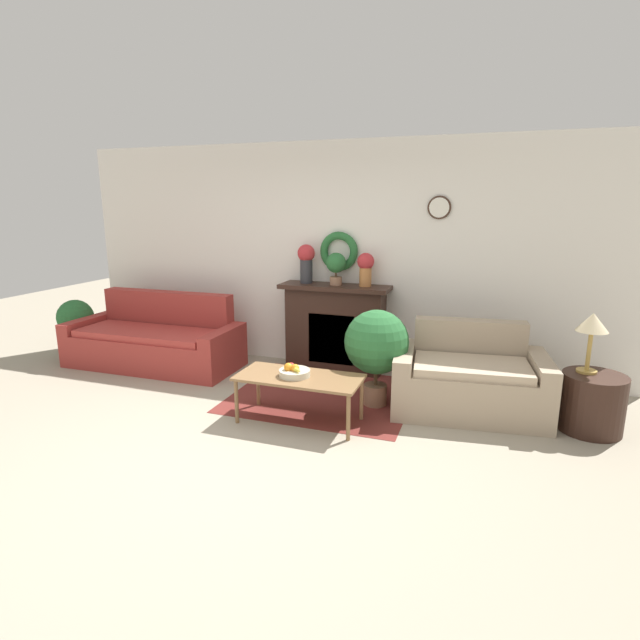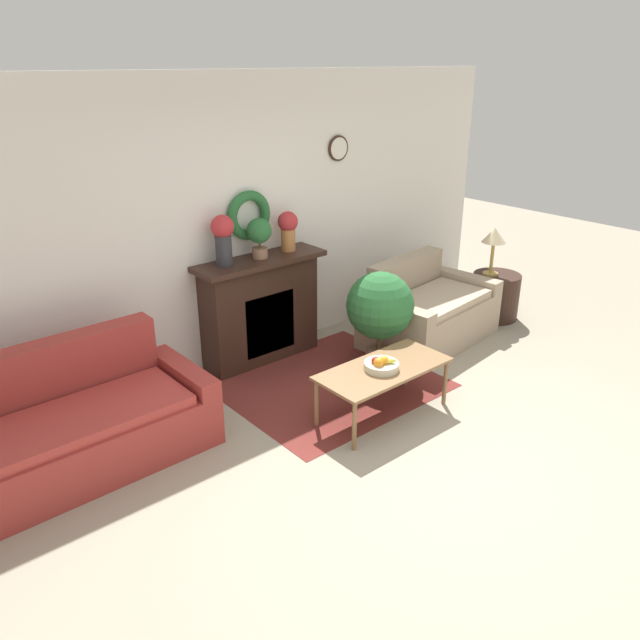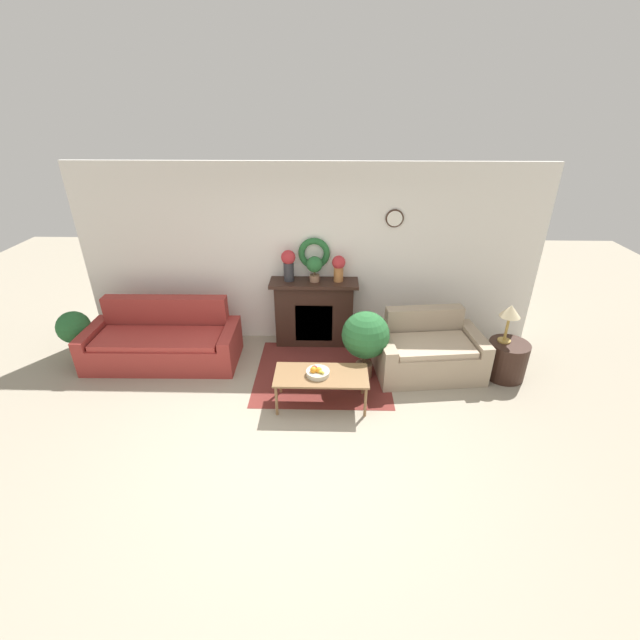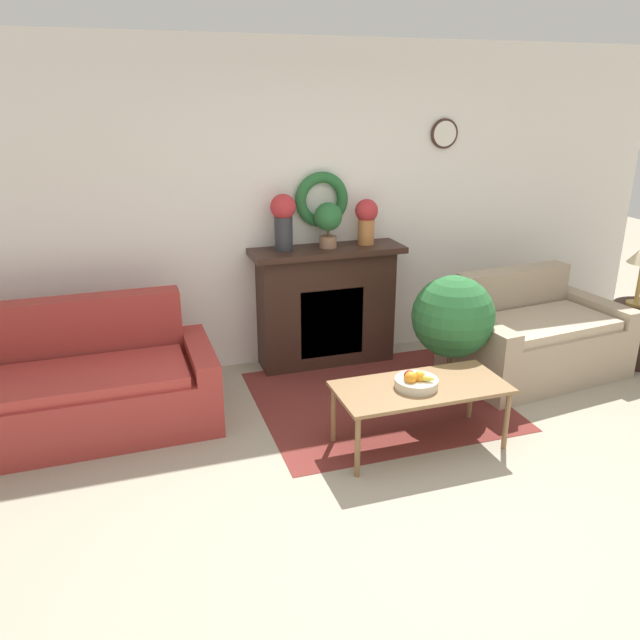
# 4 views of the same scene
# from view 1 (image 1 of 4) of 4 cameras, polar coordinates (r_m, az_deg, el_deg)

# --- Properties ---
(ground_plane) EXTENTS (16.00, 16.00, 0.00)m
(ground_plane) POSITION_cam_1_polar(r_m,az_deg,el_deg) (4.19, -9.48, -15.30)
(ground_plane) COLOR #9E937F
(floor_rug) EXTENTS (1.85, 1.63, 0.01)m
(floor_rug) POSITION_cam_1_polar(r_m,az_deg,el_deg) (5.36, 0.40, -8.52)
(floor_rug) COLOR maroon
(floor_rug) RESTS_ON ground_plane
(wall_back) EXTENTS (6.80, 0.16, 2.70)m
(wall_back) POSITION_cam_1_polar(r_m,az_deg,el_deg) (6.08, 1.70, 7.22)
(wall_back) COLOR white
(wall_back) RESTS_ON ground_plane
(fireplace) EXTENTS (1.31, 0.41, 1.05)m
(fireplace) POSITION_cam_1_polar(r_m,az_deg,el_deg) (6.01, 1.74, -0.82)
(fireplace) COLOR #331E16
(fireplace) RESTS_ON ground_plane
(couch_left) EXTENTS (2.15, 0.90, 0.88)m
(couch_left) POSITION_cam_1_polar(r_m,az_deg,el_deg) (6.57, -18.26, -2.33)
(couch_left) COLOR #9E332D
(couch_left) RESTS_ON ground_plane
(loveseat_right) EXTENTS (1.52, 1.03, 0.84)m
(loveseat_right) POSITION_cam_1_polar(r_m,az_deg,el_deg) (5.10, 16.69, -6.65)
(loveseat_right) COLOR tan
(loveseat_right) RESTS_ON ground_plane
(coffee_table) EXTENTS (1.15, 0.53, 0.44)m
(coffee_table) POSITION_cam_1_polar(r_m,az_deg,el_deg) (4.61, -2.38, -6.90)
(coffee_table) COLOR olive
(coffee_table) RESTS_ON ground_plane
(fruit_bowl) EXTENTS (0.29, 0.29, 0.12)m
(fruit_bowl) POSITION_cam_1_polar(r_m,az_deg,el_deg) (4.59, -3.00, -5.90)
(fruit_bowl) COLOR beige
(fruit_bowl) RESTS_ON coffee_table
(side_table_by_loveseat) EXTENTS (0.54, 0.54, 0.52)m
(side_table_by_loveseat) POSITION_cam_1_polar(r_m,az_deg,el_deg) (5.09, 28.66, -8.31)
(side_table_by_loveseat) COLOR #331E16
(side_table_by_loveseat) RESTS_ON ground_plane
(table_lamp) EXTENTS (0.27, 0.27, 0.54)m
(table_lamp) POSITION_cam_1_polar(r_m,az_deg,el_deg) (4.94, 28.68, -0.59)
(table_lamp) COLOR #B28E42
(table_lamp) RESTS_ON side_table_by_loveseat
(vase_on_mantel_left) EXTENTS (0.21, 0.21, 0.46)m
(vase_on_mantel_left) POSITION_cam_1_polar(r_m,az_deg,el_deg) (5.99, -1.58, 6.80)
(vase_on_mantel_left) COLOR #2D2D33
(vase_on_mantel_left) RESTS_ON fireplace
(vase_on_mantel_right) EXTENTS (0.20, 0.20, 0.39)m
(vase_on_mantel_right) POSITION_cam_1_polar(r_m,az_deg,el_deg) (5.78, 5.23, 6.05)
(vase_on_mantel_right) COLOR #AD6B38
(vase_on_mantel_right) RESTS_ON fireplace
(potted_plant_on_mantel) EXTENTS (0.24, 0.24, 0.38)m
(potted_plant_on_mantel) POSITION_cam_1_polar(r_m,az_deg,el_deg) (5.86, 1.84, 6.28)
(potted_plant_on_mantel) COLOR #8E664C
(potted_plant_on_mantel) RESTS_ON fireplace
(potted_plant_floor_by_couch) EXTENTS (0.47, 0.47, 0.74)m
(potted_plant_floor_by_couch) POSITION_cam_1_polar(r_m,az_deg,el_deg) (7.40, -26.14, 0.03)
(potted_plant_floor_by_couch) COLOR #8E664C
(potted_plant_floor_by_couch) RESTS_ON ground_plane
(potted_plant_floor_by_loveseat) EXTENTS (0.64, 0.64, 0.97)m
(potted_plant_floor_by_loveseat) POSITION_cam_1_polar(r_m,az_deg,el_deg) (4.95, 6.48, -2.77)
(potted_plant_floor_by_loveseat) COLOR #8E664C
(potted_plant_floor_by_loveseat) RESTS_ON ground_plane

